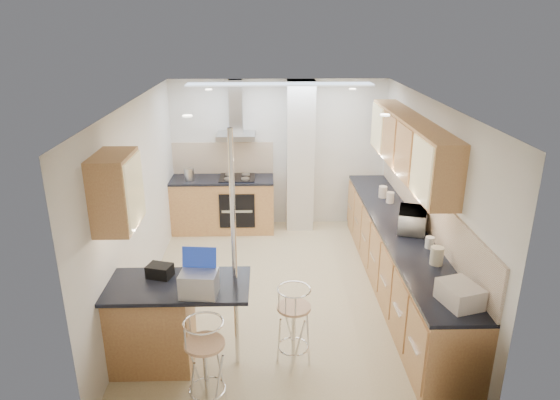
{
  "coord_description": "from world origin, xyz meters",
  "views": [
    {
      "loc": [
        -0.21,
        -5.82,
        3.4
      ],
      "look_at": [
        -0.04,
        0.2,
        1.22
      ],
      "focal_mm": 32.0,
      "sensor_mm": 36.0,
      "label": 1
    }
  ],
  "objects_px": {
    "microwave": "(413,220)",
    "bar_stool_end": "(294,326)",
    "bar_stool_near": "(206,366)",
    "bread_bin": "(460,294)",
    "laptop": "(199,284)"
  },
  "relations": [
    {
      "from": "microwave",
      "to": "bar_stool_end",
      "type": "relative_size",
      "value": 0.55
    },
    {
      "from": "bar_stool_near",
      "to": "bread_bin",
      "type": "height_order",
      "value": "bread_bin"
    },
    {
      "from": "microwave",
      "to": "laptop",
      "type": "distance_m",
      "value": 2.88
    },
    {
      "from": "laptop",
      "to": "bar_stool_near",
      "type": "xyz_separation_m",
      "value": [
        0.08,
        -0.44,
        -0.59
      ]
    },
    {
      "from": "laptop",
      "to": "bread_bin",
      "type": "height_order",
      "value": "laptop"
    },
    {
      "from": "microwave",
      "to": "laptop",
      "type": "xyz_separation_m",
      "value": [
        -2.45,
        -1.52,
        0.0
      ]
    },
    {
      "from": "bar_stool_near",
      "to": "bar_stool_end",
      "type": "relative_size",
      "value": 1.05
    },
    {
      "from": "microwave",
      "to": "bar_stool_near",
      "type": "bearing_deg",
      "value": 146.78
    },
    {
      "from": "laptop",
      "to": "bread_bin",
      "type": "xyz_separation_m",
      "value": [
        2.42,
        -0.19,
        -0.04
      ]
    },
    {
      "from": "microwave",
      "to": "bar_stool_end",
      "type": "height_order",
      "value": "microwave"
    },
    {
      "from": "bar_stool_near",
      "to": "laptop",
      "type": "bearing_deg",
      "value": 104.23
    },
    {
      "from": "laptop",
      "to": "bar_stool_near",
      "type": "relative_size",
      "value": 0.37
    },
    {
      "from": "bar_stool_end",
      "to": "laptop",
      "type": "bearing_deg",
      "value": 134.09
    },
    {
      "from": "bar_stool_near",
      "to": "bread_bin",
      "type": "relative_size",
      "value": 2.47
    },
    {
      "from": "bread_bin",
      "to": "bar_stool_end",
      "type": "bearing_deg",
      "value": 150.09
    }
  ]
}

